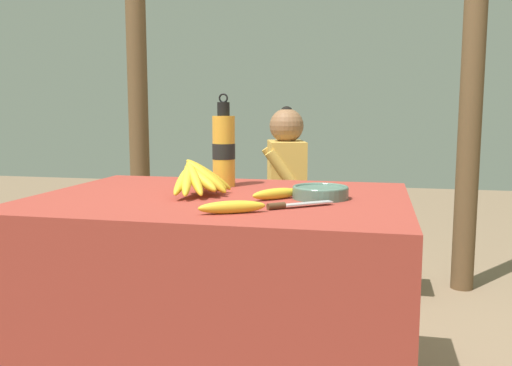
% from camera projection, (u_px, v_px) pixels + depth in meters
% --- Properties ---
extents(market_counter, '(1.24, 0.93, 0.78)m').
position_uv_depth(market_counter, '(222.00, 306.00, 1.88)').
color(market_counter, maroon).
rests_on(market_counter, ground_plane).
extents(banana_bunch_ripe, '(0.18, 0.33, 0.13)m').
position_uv_depth(banana_bunch_ripe, '(198.00, 177.00, 1.84)').
color(banana_bunch_ripe, '#4C381E').
rests_on(banana_bunch_ripe, market_counter).
extents(serving_bowl, '(0.18, 0.18, 0.04)m').
position_uv_depth(serving_bowl, '(320.00, 192.00, 1.76)').
color(serving_bowl, '#4C6B5B').
rests_on(serving_bowl, market_counter).
extents(water_bottle, '(0.09, 0.09, 0.35)m').
position_uv_depth(water_bottle, '(224.00, 149.00, 2.04)').
color(water_bottle, gold).
rests_on(water_bottle, market_counter).
extents(loose_banana_front, '(0.19, 0.12, 0.04)m').
position_uv_depth(loose_banana_front, '(232.00, 207.00, 1.51)').
color(loose_banana_front, gold).
rests_on(loose_banana_front, market_counter).
extents(loose_banana_side, '(0.15, 0.15, 0.04)m').
position_uv_depth(loose_banana_side, '(276.00, 194.00, 1.75)').
color(loose_banana_side, gold).
rests_on(loose_banana_side, market_counter).
extents(knife, '(0.18, 0.15, 0.02)m').
position_uv_depth(knife, '(291.00, 205.00, 1.59)').
color(knife, '#BCBCC1').
rests_on(knife, market_counter).
extents(wooden_bench, '(1.43, 0.32, 0.45)m').
position_uv_depth(wooden_bench, '(286.00, 228.00, 3.21)').
color(wooden_bench, brown).
rests_on(wooden_bench, ground_plane).
extents(seated_vendor, '(0.46, 0.43, 1.09)m').
position_uv_depth(seated_vendor, '(277.00, 184.00, 3.15)').
color(seated_vendor, '#232328').
rests_on(seated_vendor, ground_plane).
extents(banana_bunch_green, '(0.16, 0.24, 0.12)m').
position_uv_depth(banana_bunch_green, '(360.00, 209.00, 3.11)').
color(banana_bunch_green, '#4C381E').
rests_on(banana_bunch_green, wooden_bench).
extents(support_post_near, '(0.13, 0.13, 2.61)m').
position_uv_depth(support_post_near, '(137.00, 73.00, 3.54)').
color(support_post_near, brown).
rests_on(support_post_near, ground_plane).
extents(support_post_far, '(0.13, 0.13, 2.61)m').
position_uv_depth(support_post_far, '(473.00, 67.00, 3.09)').
color(support_post_far, brown).
rests_on(support_post_far, ground_plane).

